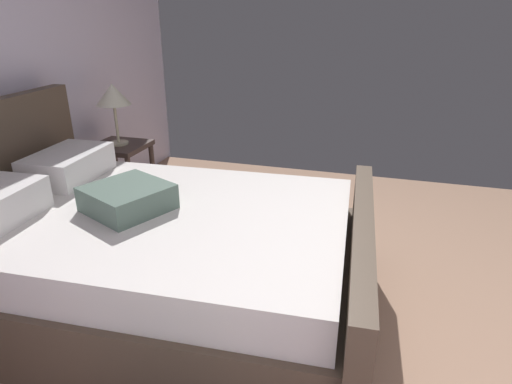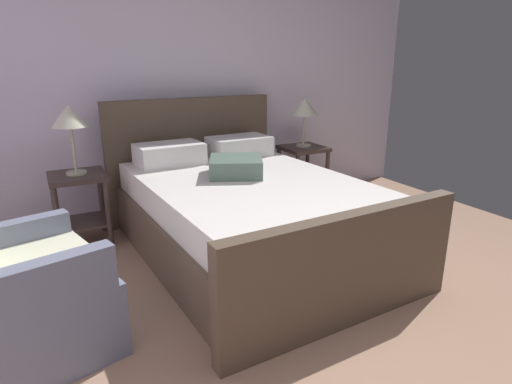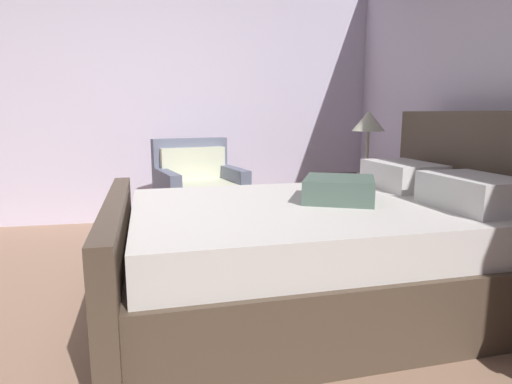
# 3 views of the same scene
# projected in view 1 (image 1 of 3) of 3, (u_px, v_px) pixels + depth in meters

# --- Properties ---
(ground_plane) EXTENTS (4.91, 5.58, 0.02)m
(ground_plane) POSITION_uv_depth(u_px,v_px,m) (418.00, 332.00, 2.41)
(ground_plane) COLOR tan
(bed) EXTENTS (1.78, 2.42, 1.15)m
(bed) POSITION_uv_depth(u_px,v_px,m) (152.00, 252.00, 2.53)
(bed) COLOR brown
(bed) RESTS_ON ground
(nightstand_right) EXTENTS (0.44, 0.44, 0.60)m
(nightstand_right) POSITION_uv_depth(u_px,v_px,m) (122.00, 166.00, 3.76)
(nightstand_right) COLOR #41322D
(nightstand_right) RESTS_ON ground
(table_lamp_right) EXTENTS (0.28, 0.28, 0.51)m
(table_lamp_right) POSITION_uv_depth(u_px,v_px,m) (113.00, 96.00, 3.53)
(table_lamp_right) COLOR #B7B293
(table_lamp_right) RESTS_ON nightstand_right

